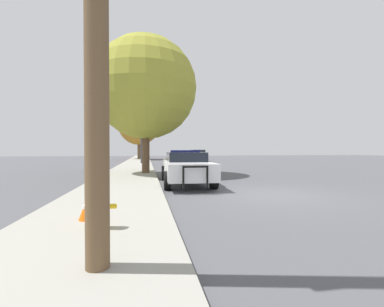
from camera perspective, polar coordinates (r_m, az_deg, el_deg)
The scene contains 9 objects.
ground_plane at distance 9.07m, azimuth 17.38°, elevation -8.72°, with size 110.00×110.00×0.00m, color #4F4F54.
sidewalk_left at distance 8.12m, azimuth -17.01°, elevation -9.39°, with size 3.00×110.00×0.13m.
police_car at distance 11.27m, azimuth -1.40°, elevation -2.91°, with size 2.14×5.26×1.48m.
fire_hydrant at distance 4.85m, azimuth -19.56°, elevation -10.66°, with size 0.53×0.23×0.77m.
traffic_light at distance 26.83m, azimuth -8.06°, elevation 6.04°, with size 3.81×0.35×5.38m.
car_background_oncoming at distance 32.76m, azimuth 1.39°, elevation -0.40°, with size 2.06×4.51×1.49m.
tree_sidewalk_near at distance 15.86m, azimuth -10.29°, elevation 14.11°, with size 6.02×6.02×8.03m.
tree_sidewalk_far at distance 39.93m, azimuth -11.71°, elevation 6.34°, with size 6.23×6.23×8.32m.
traffic_cone at distance 5.55m, azimuth -22.12°, elevation -11.08°, with size 0.35×0.35×0.46m.
Camera 1 is at (-4.14, -7.93, 1.50)m, focal length 24.00 mm.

